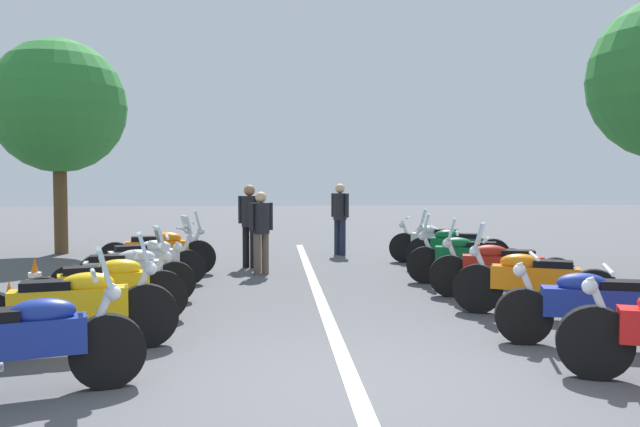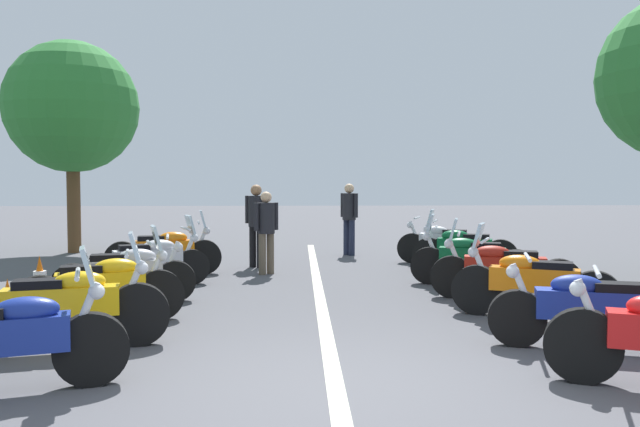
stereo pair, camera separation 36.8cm
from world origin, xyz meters
The scene contains 20 objects.
ground_plane centered at (0.00, 0.00, 0.00)m, with size 80.00×80.00×0.00m, color #4C4C51.
lane_centre_stripe centered at (4.04, 0.00, 0.00)m, with size 16.30×0.16×0.01m, color beige.
motorcycle_left_row_0 centered at (0.07, 2.73, 0.47)m, with size 0.86×1.95×1.21m.
motorcycle_left_row_1 centered at (1.43, 2.75, 0.48)m, with size 0.79×2.16×1.23m.
motorcycle_left_row_2 centered at (2.65, 2.73, 0.47)m, with size 0.88×1.97×1.21m.
motorcycle_left_row_3 centered at (3.98, 2.81, 0.44)m, with size 0.69×2.01×0.98m.
motorcycle_left_row_4 centered at (5.37, 2.80, 0.46)m, with size 1.01×1.95×1.19m.
motorcycle_left_row_5 centered at (6.71, 2.83, 0.47)m, with size 0.68×2.14×1.22m.
motorcycle_right_row_1 centered at (1.24, -2.74, 0.45)m, with size 0.90×2.11×0.98m.
motorcycle_right_row_2 centered at (2.78, -2.67, 0.47)m, with size 1.04×1.97×1.22m.
motorcycle_right_row_3 centered at (4.06, -2.71, 0.47)m, with size 0.90×2.13×1.21m.
motorcycle_right_row_4 centered at (5.35, -2.58, 0.47)m, with size 0.89×2.03×1.21m.
motorcycle_right_row_5 centered at (6.88, -2.85, 0.47)m, with size 0.91×1.95×1.22m.
motorcycle_right_row_6 centered at (8.10, -2.75, 0.46)m, with size 0.94×1.92×1.00m.
traffic_cone_0 centered at (4.71, 4.34, 0.29)m, with size 0.36×0.36×0.61m.
traffic_cone_1 centered at (2.38, 3.77, 0.29)m, with size 0.36×0.36×0.61m.
bystander_0 centered at (7.74, 1.19, 0.99)m, with size 0.32×0.47×1.69m.
bystander_1 centered at (6.78, 0.94, 0.91)m, with size 0.34×0.45×1.57m.
bystander_2 centered at (9.80, -0.88, 1.00)m, with size 0.41×0.39×1.71m.
roadside_tree_2 centered at (10.57, 5.87, 3.56)m, with size 3.20×3.20×5.18m.
Camera 1 is at (-5.17, 0.68, 1.77)m, focal length 35.50 mm.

